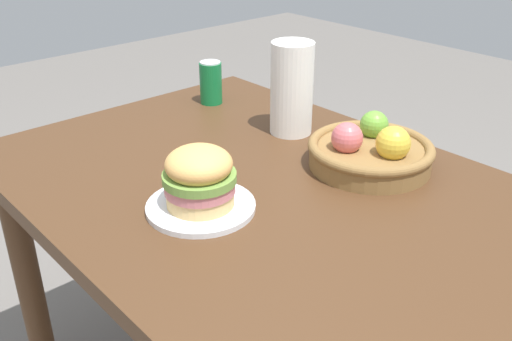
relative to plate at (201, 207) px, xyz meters
name	(u,v)px	position (x,y,z in m)	size (l,w,h in m)	color
dining_table	(280,232)	(0.06, 0.17, -0.11)	(1.40, 0.90, 0.75)	#4C301C
plate	(201,207)	(0.00, 0.00, 0.00)	(0.22, 0.22, 0.01)	white
sandwich	(199,177)	(0.00, 0.00, 0.07)	(0.15, 0.15, 0.13)	#E5BC75
soda_can	(211,83)	(-0.48, 0.40, 0.06)	(0.07, 0.07, 0.13)	#147238
fruit_basket	(371,151)	(0.11, 0.41, 0.03)	(0.29, 0.29, 0.12)	olive
paper_towel_roll	(292,89)	(-0.17, 0.42, 0.11)	(0.11, 0.11, 0.24)	white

